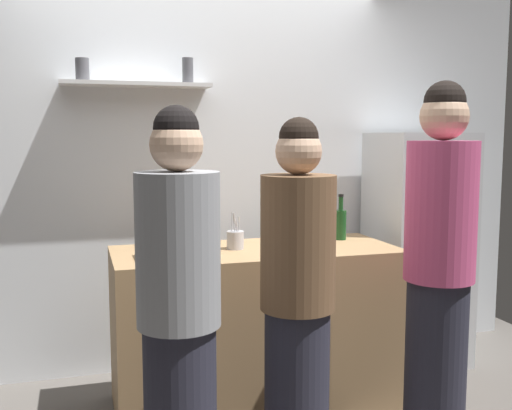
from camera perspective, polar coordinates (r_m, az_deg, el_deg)
name	(u,v)px	position (r m, az deg, el deg)	size (l,w,h in m)	color
back_wall_assembly	(196,173)	(4.01, -5.78, 3.07)	(4.80, 0.32, 2.60)	white
refrigerator	(417,248)	(4.23, 15.15, -4.01)	(0.58, 0.59, 1.57)	silver
counter	(256,326)	(3.51, 0.00, -11.53)	(1.61, 0.67, 0.91)	#9E7A51
baking_pan	(171,253)	(3.17, -8.10, -4.59)	(0.34, 0.24, 0.05)	gray
utensil_holder	(235,240)	(3.38, -2.00, -3.33)	(0.10, 0.10, 0.21)	#B2B2B7
wine_bottle_dark_glass	(161,228)	(3.51, -9.11, -2.15)	(0.07, 0.07, 0.29)	black
wine_bottle_green_glass	(341,223)	(3.71, 8.08, -1.71)	(0.07, 0.07, 0.28)	#19471E
water_bottle_plastic	(304,225)	(3.70, 4.59, -1.90)	(0.09, 0.09, 0.20)	silver
person_grey_hoodie	(179,316)	(2.47, -7.37, -10.44)	(0.34, 0.34, 1.67)	#262633
person_pink_top	(439,268)	(3.05, 17.08, -5.81)	(0.34, 0.34, 1.81)	#262633
person_brown_jacket	(297,301)	(2.75, 3.98, -9.12)	(0.34, 0.34, 1.63)	#262633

